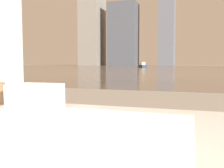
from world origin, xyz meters
The scene contains 4 objects.
towel_stack centered at (-0.06, 0.85, 0.64)m, with size 0.22×0.17×0.12m.
harbor_water centered at (0.00, 62.00, 0.01)m, with size 180.00×110.00×0.01m.
harbor_boat_3 centered at (-9.54, 52.94, 0.42)m, with size 2.38×3.26×1.17m.
skyline_tower_1 centered at (-31.68, 118.00, 14.91)m, with size 13.46×10.76×29.81m.
Camera 1 is at (0.65, -0.16, 0.79)m, focal length 40.00 mm.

